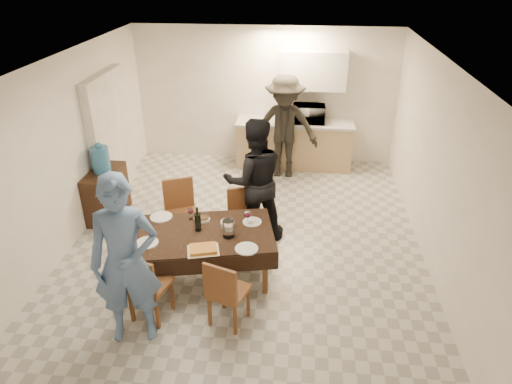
# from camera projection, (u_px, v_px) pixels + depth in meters

# --- Properties ---
(floor) EXTENTS (5.00, 6.00, 0.02)m
(floor) POSITION_uv_depth(u_px,v_px,m) (247.00, 238.00, 6.79)
(floor) COLOR beige
(floor) RESTS_ON ground
(ceiling) EXTENTS (5.00, 6.00, 0.02)m
(ceiling) POSITION_uv_depth(u_px,v_px,m) (246.00, 60.00, 5.57)
(ceiling) COLOR white
(ceiling) RESTS_ON wall_back
(wall_back) EXTENTS (5.00, 0.02, 2.60)m
(wall_back) POSITION_uv_depth(u_px,v_px,m) (265.00, 96.00, 8.81)
(wall_back) COLOR white
(wall_back) RESTS_ON floor
(wall_front) EXTENTS (5.00, 0.02, 2.60)m
(wall_front) POSITION_uv_depth(u_px,v_px,m) (201.00, 312.00, 3.54)
(wall_front) COLOR white
(wall_front) RESTS_ON floor
(wall_left) EXTENTS (0.02, 6.00, 2.60)m
(wall_left) POSITION_uv_depth(u_px,v_px,m) (70.00, 151.00, 6.40)
(wall_left) COLOR white
(wall_left) RESTS_ON floor
(wall_right) EXTENTS (0.02, 6.00, 2.60)m
(wall_right) POSITION_uv_depth(u_px,v_px,m) (436.00, 166.00, 5.95)
(wall_right) COLOR white
(wall_right) RESTS_ON floor
(stub_partition) EXTENTS (0.15, 1.40, 2.10)m
(stub_partition) POSITION_uv_depth(u_px,v_px,m) (111.00, 137.00, 7.57)
(stub_partition) COLOR white
(stub_partition) RESTS_ON floor
(kitchen_base_cabinet) EXTENTS (2.20, 0.60, 0.86)m
(kitchen_base_cabinet) POSITION_uv_depth(u_px,v_px,m) (294.00, 145.00, 8.89)
(kitchen_base_cabinet) COLOR tan
(kitchen_base_cabinet) RESTS_ON floor
(kitchen_worktop) EXTENTS (2.24, 0.64, 0.05)m
(kitchen_worktop) POSITION_uv_depth(u_px,v_px,m) (295.00, 123.00, 8.67)
(kitchen_worktop) COLOR #AAAAA5
(kitchen_worktop) RESTS_ON kitchen_base_cabinet
(upper_cabinet) EXTENTS (1.20, 0.34, 0.70)m
(upper_cabinet) POSITION_uv_depth(u_px,v_px,m) (314.00, 70.00, 8.32)
(upper_cabinet) COLOR silver
(upper_cabinet) RESTS_ON wall_back
(dining_table) EXTENTS (1.94, 1.37, 0.69)m
(dining_table) POSITION_uv_depth(u_px,v_px,m) (202.00, 235.00, 5.67)
(dining_table) COLOR black
(dining_table) RESTS_ON floor
(chair_near_left) EXTENTS (0.50, 0.50, 0.49)m
(chair_near_left) POSITION_uv_depth(u_px,v_px,m) (146.00, 282.00, 5.03)
(chair_near_left) COLOR brown
(chair_near_left) RESTS_ON floor
(chair_near_right) EXTENTS (0.51, 0.52, 0.47)m
(chair_near_right) POSITION_uv_depth(u_px,v_px,m) (227.00, 288.00, 4.95)
(chair_near_right) COLOR brown
(chair_near_right) RESTS_ON floor
(chair_far_left) EXTENTS (0.57, 0.59, 0.51)m
(chair_far_left) POSITION_uv_depth(u_px,v_px,m) (180.00, 211.00, 6.33)
(chair_far_left) COLOR brown
(chair_far_left) RESTS_ON floor
(chair_far_right) EXTENTS (0.53, 0.54, 0.47)m
(chair_far_right) POSITION_uv_depth(u_px,v_px,m) (244.00, 218.00, 6.27)
(chair_far_right) COLOR brown
(chair_far_right) RESTS_ON floor
(console) EXTENTS (0.43, 0.85, 0.79)m
(console) POSITION_uv_depth(u_px,v_px,m) (107.00, 194.00, 7.17)
(console) COLOR black
(console) RESTS_ON floor
(water_jug) EXTENTS (0.27, 0.27, 0.40)m
(water_jug) POSITION_uv_depth(u_px,v_px,m) (101.00, 160.00, 6.90)
(water_jug) COLOR #3B83BD
(water_jug) RESTS_ON console
(wine_bottle) EXTENTS (0.08, 0.08, 0.33)m
(wine_bottle) POSITION_uv_depth(u_px,v_px,m) (198.00, 219.00, 5.63)
(wine_bottle) COLOR black
(wine_bottle) RESTS_ON dining_table
(water_pitcher) EXTENTS (0.15, 0.15, 0.22)m
(water_pitcher) POSITION_uv_depth(u_px,v_px,m) (228.00, 229.00, 5.53)
(water_pitcher) COLOR white
(water_pitcher) RESTS_ON dining_table
(savoury_tart) EXTENTS (0.42, 0.36, 0.05)m
(savoury_tart) POSITION_uv_depth(u_px,v_px,m) (203.00, 249.00, 5.30)
(savoury_tart) COLOR gold
(savoury_tart) RESTS_ON dining_table
(salad_bowl) EXTENTS (0.18, 0.18, 0.07)m
(salad_bowl) POSITION_uv_depth(u_px,v_px,m) (228.00, 224.00, 5.77)
(salad_bowl) COLOR silver
(salad_bowl) RESTS_ON dining_table
(mushroom_dish) EXTENTS (0.19, 0.19, 0.03)m
(mushroom_dish) POSITION_uv_depth(u_px,v_px,m) (202.00, 219.00, 5.90)
(mushroom_dish) COLOR silver
(mushroom_dish) RESTS_ON dining_table
(wine_glass_a) EXTENTS (0.08, 0.08, 0.18)m
(wine_glass_a) POSITION_uv_depth(u_px,v_px,m) (152.00, 235.00, 5.44)
(wine_glass_a) COLOR white
(wine_glass_a) RESTS_ON dining_table
(wine_glass_b) EXTENTS (0.09, 0.09, 0.20)m
(wine_glass_b) POSITION_uv_depth(u_px,v_px,m) (248.00, 217.00, 5.78)
(wine_glass_b) COLOR white
(wine_glass_b) RESTS_ON dining_table
(wine_glass_c) EXTENTS (0.08, 0.08, 0.17)m
(wine_glass_c) POSITION_uv_depth(u_px,v_px,m) (191.00, 214.00, 5.90)
(wine_glass_c) COLOR white
(wine_glass_c) RESTS_ON dining_table
(plate_near_left) EXTENTS (0.28, 0.28, 0.02)m
(plate_near_left) POSITION_uv_depth(u_px,v_px,m) (147.00, 243.00, 5.44)
(plate_near_left) COLOR silver
(plate_near_left) RESTS_ON dining_table
(plate_near_right) EXTENTS (0.27, 0.27, 0.02)m
(plate_near_right) POSITION_uv_depth(u_px,v_px,m) (247.00, 249.00, 5.33)
(plate_near_right) COLOR silver
(plate_near_right) RESTS_ON dining_table
(plate_far_left) EXTENTS (0.29, 0.29, 0.02)m
(plate_far_left) POSITION_uv_depth(u_px,v_px,m) (161.00, 217.00, 5.97)
(plate_far_left) COLOR silver
(plate_far_left) RESTS_ON dining_table
(plate_far_right) EXTENTS (0.25, 0.25, 0.01)m
(plate_far_right) POSITION_uv_depth(u_px,v_px,m) (252.00, 222.00, 5.86)
(plate_far_right) COLOR silver
(plate_far_right) RESTS_ON dining_table
(microwave) EXTENTS (0.60, 0.40, 0.33)m
(microwave) POSITION_uv_depth(u_px,v_px,m) (309.00, 114.00, 8.56)
(microwave) COLOR silver
(microwave) RESTS_ON kitchen_worktop
(person_near) EXTENTS (0.80, 0.62, 1.95)m
(person_near) POSITION_uv_depth(u_px,v_px,m) (126.00, 262.00, 4.65)
(person_near) COLOR #5575AB
(person_near) RESTS_ON floor
(person_far) EXTENTS (1.05, 0.92, 1.84)m
(person_far) POSITION_uv_depth(u_px,v_px,m) (254.00, 181.00, 6.42)
(person_far) COLOR black
(person_far) RESTS_ON floor
(person_kitchen) EXTENTS (1.23, 0.71, 1.91)m
(person_kitchen) POSITION_uv_depth(u_px,v_px,m) (284.00, 127.00, 8.26)
(person_kitchen) COLOR black
(person_kitchen) RESTS_ON floor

